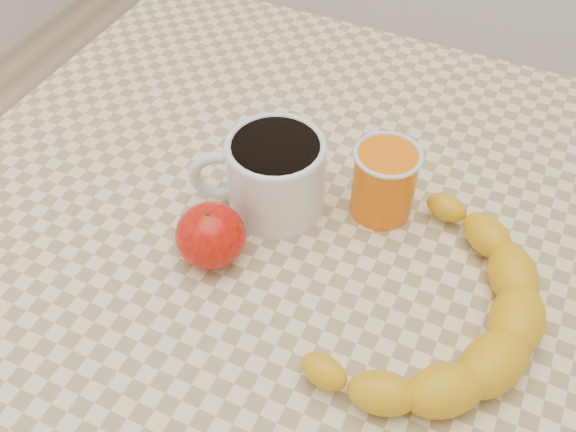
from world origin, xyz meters
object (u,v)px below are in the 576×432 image
at_px(table, 288,278).
at_px(orange_juice_glass, 384,181).
at_px(apple, 211,235).
at_px(coffee_mug, 273,172).
at_px(banana, 434,308).

distance_m(table, orange_juice_glass, 0.16).
bearing_deg(apple, orange_juice_glass, 45.44).
xyz_separation_m(table, coffee_mug, (-0.03, 0.03, 0.13)).
xyz_separation_m(table, orange_juice_glass, (0.08, 0.07, 0.13)).
xyz_separation_m(coffee_mug, banana, (0.20, -0.07, -0.02)).
relative_size(orange_juice_glass, banana, 0.22).
xyz_separation_m(orange_juice_glass, banana, (0.09, -0.12, -0.02)).
xyz_separation_m(coffee_mug, orange_juice_glass, (0.11, 0.04, -0.01)).
bearing_deg(table, apple, -129.29).
bearing_deg(table, coffee_mug, 138.30).
bearing_deg(orange_juice_glass, coffee_mug, -158.48).
distance_m(coffee_mug, apple, 0.09).
relative_size(orange_juice_glass, apple, 1.02).
bearing_deg(coffee_mug, banana, -20.76).
bearing_deg(table, banana, -16.20).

